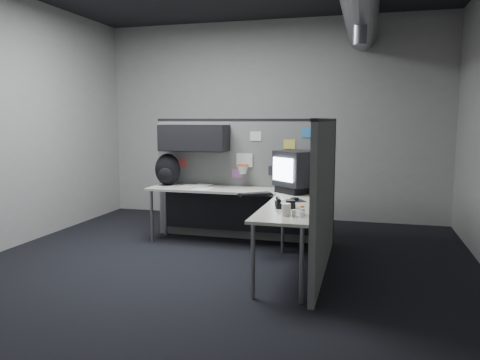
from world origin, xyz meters
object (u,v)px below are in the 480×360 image
(keyboard, at_px, (255,194))
(backpack, at_px, (167,170))
(monitor, at_px, (298,171))
(phone, at_px, (284,204))
(desk, at_px, (248,202))

(keyboard, height_order, backpack, backpack)
(keyboard, bearing_deg, monitor, 49.27)
(keyboard, relative_size, phone, 1.61)
(keyboard, bearing_deg, desk, 133.01)
(phone, relative_size, backpack, 0.59)
(monitor, height_order, backpack, monitor)
(monitor, bearing_deg, desk, -165.82)
(desk, bearing_deg, backpack, 164.67)
(keyboard, xyz_separation_m, phone, (0.45, -0.62, 0.02))
(desk, height_order, backpack, backpack)
(desk, distance_m, keyboard, 0.26)
(phone, bearing_deg, monitor, 84.92)
(desk, distance_m, phone, 1.00)
(keyboard, bearing_deg, backpack, 167.31)
(monitor, relative_size, phone, 2.48)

